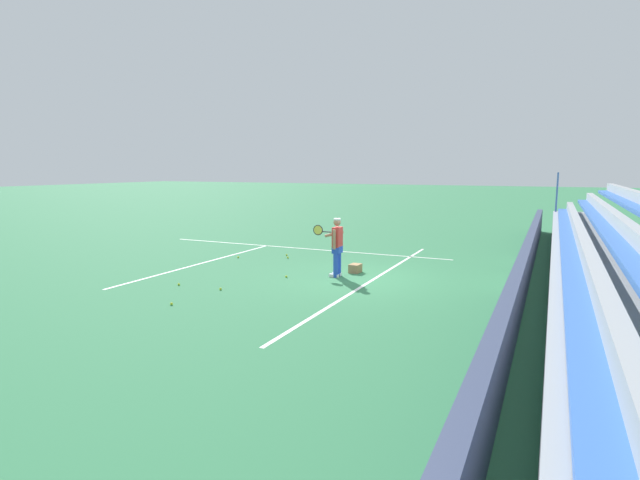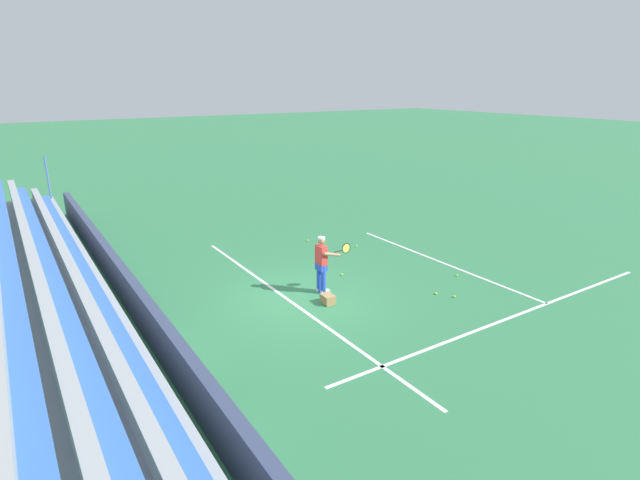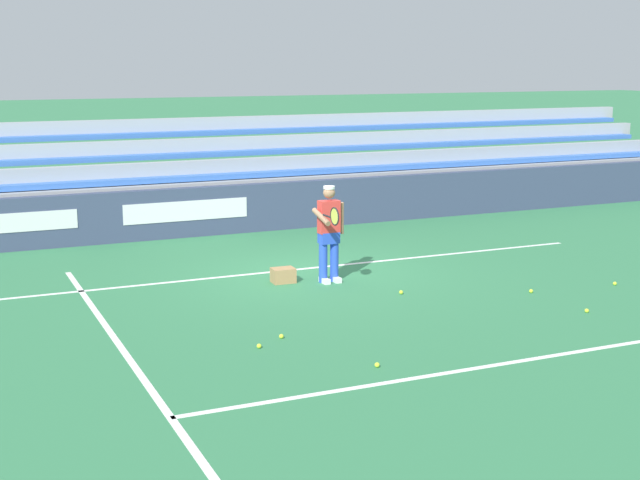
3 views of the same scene
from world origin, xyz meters
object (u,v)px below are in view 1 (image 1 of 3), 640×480
Objects in this scene: tennis_player at (336,246)px; tennis_ball_far_left at (286,276)px; tennis_ball_near_player at (238,257)px; ball_box_cardboard at (355,268)px; tennis_ball_toward_net at (171,304)px; tennis_ball_midcourt at (287,255)px; tennis_ball_on_baseline at (221,289)px; tennis_ball_by_box at (179,284)px; tennis_ball_far_right at (288,257)px.

tennis_player is 25.98× the size of tennis_ball_far_left.
ball_box_cardboard is at bearing -96.65° from tennis_ball_near_player.
tennis_player is at bearing -26.66° from tennis_ball_toward_net.
tennis_ball_midcourt is at bearing 6.22° from tennis_ball_toward_net.
ball_box_cardboard is 2.18m from tennis_ball_far_left.
tennis_ball_on_baseline is (-4.11, -2.25, 0.00)m from tennis_ball_near_player.
tennis_ball_near_player is 1.00× the size of tennis_ball_midcourt.
tennis_ball_far_left is at bearing 121.18° from tennis_player.
tennis_ball_midcourt is at bearing -4.55° from tennis_ball_by_box.
tennis_ball_midcourt is at bearing 9.96° from tennis_ball_on_baseline.
tennis_ball_far_right is at bearing -67.26° from tennis_ball_near_player.
tennis_ball_far_left is 1.00× the size of tennis_ball_by_box.
tennis_ball_near_player is at bearing 56.24° from tennis_ball_far_left.
tennis_ball_far_left is at bearing 134.22° from ball_box_cardboard.
tennis_ball_near_player and tennis_ball_toward_net have the same top height.
tennis_ball_far_right is at bearing -147.09° from tennis_ball_midcourt.
tennis_player is 4.29× the size of ball_box_cardboard.
tennis_ball_far_right is (2.74, 1.46, 0.00)m from tennis_ball_far_left.
ball_box_cardboard is 3.25m from tennis_ball_far_right.
tennis_ball_midcourt is (2.41, 3.00, -0.86)m from tennis_player.
tennis_player is at bearing -58.82° from tennis_ball_far_left.
tennis_ball_far_left and tennis_ball_midcourt have the same top height.
tennis_ball_near_player is 6.13m from tennis_ball_toward_net.
tennis_ball_toward_net is (-4.47, 2.24, -0.86)m from tennis_player.
tennis_ball_near_player is (0.54, 4.63, -0.10)m from ball_box_cardboard.
tennis_player reaches higher than tennis_ball_midcourt.
tennis_ball_far_right is (1.98, 2.71, -0.86)m from tennis_player.
tennis_ball_by_box is 1.00× the size of tennis_ball_on_baseline.
tennis_ball_by_box is at bearing 175.45° from tennis_ball_midcourt.
tennis_ball_midcourt and tennis_ball_by_box have the same top height.
tennis_player is 25.98× the size of tennis_ball_midcourt.
tennis_ball_far_right is at bearing -8.28° from tennis_ball_by_box.
tennis_ball_far_right is at bearing 4.14° from tennis_ball_toward_net.
tennis_player is 4.54m from tennis_ball_by_box.
tennis_ball_far_right is 6.46m from tennis_ball_toward_net.
tennis_ball_near_player is 1.00× the size of tennis_ball_far_left.
tennis_ball_by_box is 1.00× the size of tennis_ball_toward_net.
tennis_ball_near_player is at bearing 112.74° from tennis_ball_far_right.
tennis_ball_far_left is 3.01m from tennis_ball_by_box.
tennis_ball_on_baseline is at bearing -5.73° from tennis_ball_toward_net.
tennis_ball_on_baseline is (-5.22, -0.92, 0.00)m from tennis_ball_midcourt.
tennis_ball_midcourt and tennis_ball_far_right have the same top height.
tennis_player is 25.98× the size of tennis_ball_near_player.
tennis_ball_on_baseline is at bearing -170.04° from tennis_ball_midcourt.
ball_box_cardboard is 5.81m from tennis_ball_toward_net.
tennis_ball_midcourt is at bearing 32.91° from tennis_ball_far_right.
tennis_ball_on_baseline is 1.67m from tennis_ball_toward_net.
tennis_ball_midcourt is (3.17, 1.74, 0.00)m from tennis_ball_far_left.
tennis_ball_far_left is at bearing -151.28° from tennis_ball_midcourt.
tennis_ball_on_baseline is (-3.57, 2.38, -0.10)m from ball_box_cardboard.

